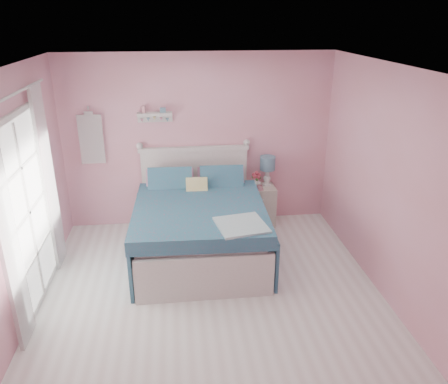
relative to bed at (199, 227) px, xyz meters
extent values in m
plane|color=silver|center=(0.07, -1.18, -0.41)|extent=(4.50, 4.50, 0.00)
plane|color=pink|center=(0.07, 1.07, 0.89)|extent=(4.00, 0.00, 4.00)
plane|color=pink|center=(0.07, -3.43, 0.89)|extent=(4.00, 0.00, 4.00)
plane|color=pink|center=(-1.93, -1.18, 0.89)|extent=(0.00, 4.50, 4.50)
plane|color=pink|center=(2.08, -1.18, 0.89)|extent=(0.00, 4.50, 4.50)
plane|color=white|center=(0.07, -1.18, 2.19)|extent=(4.50, 4.50, 0.00)
cube|color=silver|center=(0.00, -0.03, -0.19)|extent=(1.62, 2.11, 0.45)
cube|color=silver|center=(0.00, -0.03, 0.12)|extent=(1.56, 2.04, 0.16)
cube|color=silver|center=(0.00, 1.01, 0.18)|extent=(1.60, 0.07, 1.18)
cube|color=silver|center=(0.00, 1.01, 0.79)|extent=(1.66, 0.09, 0.06)
cube|color=silver|center=(0.00, -1.06, -0.13)|extent=(1.60, 0.06, 0.56)
cube|color=#346982|center=(0.00, -0.18, 0.29)|extent=(1.73, 1.85, 0.18)
cube|color=#CD85A0|center=(-0.37, 0.69, 0.40)|extent=(0.69, 0.30, 0.43)
cube|color=#CD85A0|center=(0.37, 0.69, 0.40)|extent=(0.69, 0.30, 0.43)
cube|color=#CCBC59|center=(0.00, 0.41, 0.40)|extent=(0.31, 0.23, 0.31)
cube|color=beige|center=(1.00, 0.84, -0.10)|extent=(0.43, 0.40, 0.62)
cube|color=silver|center=(1.00, 0.65, 0.08)|extent=(0.37, 0.02, 0.16)
sphere|color=white|center=(1.00, 0.63, 0.08)|extent=(0.03, 0.03, 0.03)
cylinder|color=white|center=(1.11, 0.90, 0.22)|extent=(0.15, 0.15, 0.02)
cylinder|color=white|center=(1.11, 0.90, 0.34)|extent=(0.07, 0.07, 0.25)
cylinder|color=#5F889F|center=(1.11, 0.90, 0.56)|extent=(0.23, 0.23, 0.21)
imported|color=silver|center=(0.93, 0.84, 0.28)|extent=(0.15, 0.15, 0.15)
imported|color=#C5848F|center=(0.96, 0.72, 0.24)|extent=(0.09, 0.09, 0.07)
sphere|color=#C14154|center=(0.93, 0.84, 0.43)|extent=(0.06, 0.06, 0.06)
sphere|color=#C14154|center=(0.97, 0.86, 0.39)|extent=(0.06, 0.06, 0.06)
sphere|color=#C14154|center=(0.89, 0.85, 0.40)|extent=(0.06, 0.06, 0.06)
sphere|color=#C14154|center=(0.95, 0.81, 0.37)|extent=(0.06, 0.06, 0.06)
sphere|color=#C14154|center=(0.90, 0.82, 0.38)|extent=(0.06, 0.06, 0.06)
cube|color=silver|center=(-0.55, 0.99, 1.34)|extent=(0.50, 0.14, 0.04)
cube|color=silver|center=(-0.55, 1.05, 1.27)|extent=(0.50, 0.03, 0.12)
cylinder|color=#D18C99|center=(-0.70, 0.99, 1.41)|extent=(0.06, 0.06, 0.10)
cube|color=#5F889F|center=(-0.43, 0.99, 1.39)|extent=(0.08, 0.06, 0.07)
cube|color=white|center=(-1.48, 1.00, 0.99)|extent=(0.34, 0.03, 0.72)
cube|color=silver|center=(-1.90, -0.78, 1.72)|extent=(0.04, 1.32, 0.06)
cube|color=silver|center=(-1.90, -0.78, -0.38)|extent=(0.04, 1.32, 0.06)
cube|color=silver|center=(-1.90, -1.41, 0.64)|extent=(0.04, 0.06, 2.10)
cube|color=silver|center=(-1.90, -0.15, 0.64)|extent=(0.04, 0.06, 2.10)
cube|color=white|center=(-1.90, -0.78, 0.67)|extent=(0.02, 1.20, 2.04)
cube|color=white|center=(-1.84, -1.52, 0.77)|extent=(0.04, 0.40, 2.32)
cube|color=white|center=(-1.84, -0.04, 0.77)|extent=(0.04, 0.40, 2.32)
camera|label=1|loc=(-0.27, -5.29, 2.66)|focal=35.00mm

